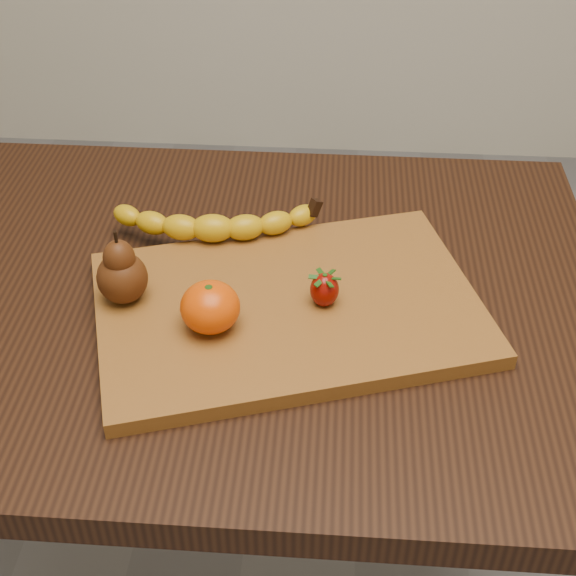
# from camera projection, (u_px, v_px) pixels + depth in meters

# --- Properties ---
(table) EXTENTS (1.00, 0.70, 0.76)m
(table) POSITION_uv_depth(u_px,v_px,m) (216.00, 344.00, 1.07)
(table) COLOR black
(table) RESTS_ON ground
(cutting_board) EXTENTS (0.52, 0.42, 0.02)m
(cutting_board) POSITION_uv_depth(u_px,v_px,m) (288.00, 307.00, 0.96)
(cutting_board) COLOR brown
(cutting_board) RESTS_ON table
(banana) EXTENTS (0.24, 0.08, 0.04)m
(banana) POSITION_uv_depth(u_px,v_px,m) (213.00, 228.00, 1.04)
(banana) COLOR #D0A109
(banana) RESTS_ON cutting_board
(pear) EXTENTS (0.08, 0.08, 0.09)m
(pear) POSITION_uv_depth(u_px,v_px,m) (120.00, 266.00, 0.93)
(pear) COLOR #4A230B
(pear) RESTS_ON cutting_board
(mandarin) EXTENTS (0.09, 0.09, 0.06)m
(mandarin) POSITION_uv_depth(u_px,v_px,m) (210.00, 307.00, 0.90)
(mandarin) COLOR #DC4402
(mandarin) RESTS_ON cutting_board
(strawberry) EXTENTS (0.04, 0.04, 0.04)m
(strawberry) POSITION_uv_depth(u_px,v_px,m) (324.00, 289.00, 0.94)
(strawberry) COLOR #7E0A03
(strawberry) RESTS_ON cutting_board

